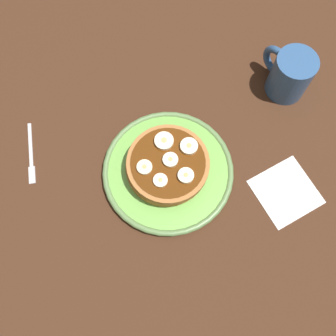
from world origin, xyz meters
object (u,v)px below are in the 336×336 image
at_px(banana_slice_5, 160,180).
at_px(fork, 31,156).
at_px(pancake_stack, 166,166).
at_px(coffee_mug, 290,74).
at_px(banana_slice_3, 145,167).
at_px(plate, 168,171).
at_px(napkin, 286,192).
at_px(banana_slice_4, 186,176).
at_px(banana_slice_2, 190,148).
at_px(banana_slice_0, 172,162).
at_px(banana_slice_1, 164,141).

relative_size(banana_slice_5, fork, 0.22).
height_order(pancake_stack, coffee_mug, coffee_mug).
bearing_deg(fork, banana_slice_5, -142.74).
xyz_separation_m(banana_slice_3, coffee_mug, (-0.01, -0.35, -0.01)).
height_order(plate, napkin, plate).
height_order(banana_slice_5, coffee_mug, coffee_mug).
bearing_deg(banana_slice_3, banana_slice_4, -139.96).
xyz_separation_m(banana_slice_3, fork, (0.18, 0.15, -0.06)).
height_order(plate, banana_slice_5, banana_slice_5).
distance_m(plate, napkin, 0.23).
relative_size(banana_slice_3, coffee_mug, 0.24).
xyz_separation_m(plate, banana_slice_2, (-0.00, -0.05, 0.06)).
bearing_deg(banana_slice_3, fork, 41.23).
bearing_deg(plate, banana_slice_0, -130.08).
bearing_deg(coffee_mug, banana_slice_5, 93.82).
distance_m(banana_slice_3, banana_slice_5, 0.04).
bearing_deg(fork, banana_slice_1, -126.45).
relative_size(banana_slice_0, coffee_mug, 0.24).
bearing_deg(banana_slice_5, pancake_stack, -54.33).
bearing_deg(napkin, banana_slice_0, 42.57).
xyz_separation_m(banana_slice_4, banana_slice_5, (0.02, 0.04, -0.00)).
distance_m(plate, coffee_mug, 0.31).
bearing_deg(pancake_stack, banana_slice_5, 125.67).
bearing_deg(banana_slice_1, banana_slice_2, -143.18).
bearing_deg(banana_slice_4, banana_slice_3, 40.04).
xyz_separation_m(banana_slice_3, napkin, (-0.19, -0.20, -0.06)).
relative_size(pancake_stack, banana_slice_2, 4.89).
bearing_deg(plate, banana_slice_2, -94.28).
height_order(banana_slice_1, napkin, banana_slice_1).
bearing_deg(plate, banana_slice_1, -27.28).
distance_m(banana_slice_3, fork, 0.24).
bearing_deg(pancake_stack, fork, 45.05).
xyz_separation_m(plate, banana_slice_5, (-0.02, 0.03, 0.05)).
relative_size(banana_slice_4, banana_slice_5, 1.12).
bearing_deg(banana_slice_5, banana_slice_1, -42.42).
xyz_separation_m(banana_slice_0, fork, (0.20, 0.20, -0.06)).
bearing_deg(banana_slice_2, fork, 50.93).
xyz_separation_m(banana_slice_2, banana_slice_3, (0.02, 0.09, -0.00)).
bearing_deg(banana_slice_4, coffee_mug, -81.74).
bearing_deg(banana_slice_4, banana_slice_5, 62.93).
relative_size(plate, fork, 2.12).
xyz_separation_m(banana_slice_2, banana_slice_5, (-0.02, 0.08, -0.00)).
height_order(banana_slice_1, banana_slice_4, same).
relative_size(pancake_stack, coffee_mug, 1.36).
xyz_separation_m(plate, coffee_mug, (0.00, -0.31, 0.04)).
bearing_deg(banana_slice_1, plate, 152.72).
bearing_deg(napkin, banana_slice_2, 33.18).
height_order(banana_slice_2, coffee_mug, coffee_mug).
bearing_deg(plate, banana_slice_5, 121.32).
relative_size(banana_slice_4, coffee_mug, 0.25).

